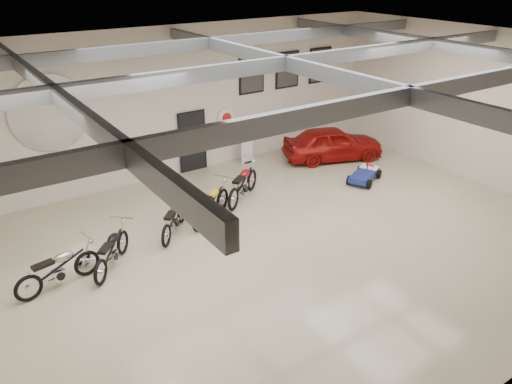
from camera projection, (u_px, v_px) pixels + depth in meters
floor at (281, 246)px, 13.15m from camera, size 16.00×12.00×0.01m
ceiling at (286, 52)px, 11.02m from camera, size 16.00×12.00×0.01m
back_wall at (176, 103)px, 16.60m from camera, size 16.00×0.02×5.00m
right_wall at (482, 107)px, 16.12m from camera, size 0.02×12.00×5.00m
ceiling_beams at (286, 63)px, 11.13m from camera, size 15.80×11.80×0.32m
door at (192, 142)px, 17.43m from camera, size 0.92×0.08×2.10m
logo_plaque at (50, 114)px, 14.41m from camera, size 2.30×0.06×1.16m
poster_left at (252, 75)px, 17.82m from camera, size 1.05×0.08×1.35m
poster_mid at (287, 70)px, 18.63m from camera, size 1.05×0.08×1.35m
poster_right at (320, 65)px, 19.44m from camera, size 1.05×0.08×1.35m
oil_sign at (226, 118)px, 17.86m from camera, size 0.72×0.10×0.72m
banner_stand at (247, 139)px, 18.15m from camera, size 0.50×0.22×1.80m
motorcycle_silver at (57, 268)px, 11.28m from camera, size 2.07×1.00×1.03m
motorcycle_black at (111, 250)px, 12.01m from camera, size 1.73×1.84×1.00m
motorcycle_gold at (174, 217)px, 13.52m from camera, size 1.74×1.80×1.00m
motorcycle_yellow at (211, 203)px, 14.24m from camera, size 2.06×1.64×1.06m
motorcycle_red at (243, 183)px, 15.43m from camera, size 2.17×1.82×1.13m
go_kart at (366, 171)px, 16.93m from camera, size 1.94×1.48×0.64m
vintage_car at (333, 143)px, 18.57m from camera, size 2.65×3.97×1.26m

